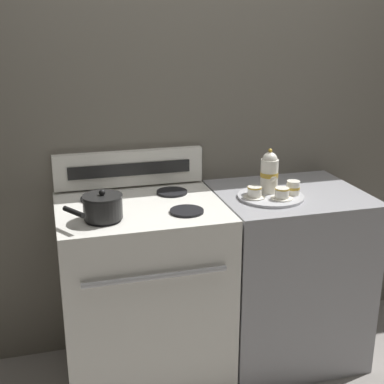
% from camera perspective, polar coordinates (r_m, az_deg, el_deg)
% --- Properties ---
extents(ground_plane, '(6.00, 6.00, 0.00)m').
position_cam_1_polar(ground_plane, '(3.02, 2.29, -17.52)').
color(ground_plane, gray).
extents(wall_back, '(6.00, 0.05, 2.20)m').
position_cam_1_polar(wall_back, '(2.86, 0.45, 4.81)').
color(wall_back, '#666056').
rests_on(wall_back, ground).
extents(stove, '(0.78, 0.67, 0.93)m').
position_cam_1_polar(stove, '(2.70, -5.25, -10.70)').
color(stove, silver).
rests_on(stove, ground).
extents(control_panel, '(0.76, 0.05, 0.18)m').
position_cam_1_polar(control_panel, '(2.76, -6.71, 2.53)').
color(control_panel, silver).
rests_on(control_panel, stove).
extents(side_counter, '(0.73, 0.64, 0.92)m').
position_cam_1_polar(side_counter, '(2.91, 9.91, -8.66)').
color(side_counter, '#939399').
rests_on(side_counter, ground).
extents(saucepan, '(0.26, 0.23, 0.13)m').
position_cam_1_polar(saucepan, '(2.33, -9.55, -1.54)').
color(saucepan, black).
rests_on(saucepan, stove).
extents(serving_tray, '(0.32, 0.32, 0.01)m').
position_cam_1_polar(serving_tray, '(2.63, 8.39, -0.48)').
color(serving_tray, '#B2B2B7').
rests_on(serving_tray, side_counter).
extents(teapot, '(0.09, 0.14, 0.22)m').
position_cam_1_polar(teapot, '(2.65, 8.26, 2.10)').
color(teapot, white).
rests_on(teapot, serving_tray).
extents(teacup_left, '(0.10, 0.10, 0.06)m').
position_cam_1_polar(teacup_left, '(2.58, 6.68, -0.03)').
color(teacup_left, white).
rests_on(teacup_left, serving_tray).
extents(teacup_right, '(0.10, 0.10, 0.06)m').
position_cam_1_polar(teacup_right, '(2.58, 9.57, -0.16)').
color(teacup_right, white).
rests_on(teacup_right, serving_tray).
extents(creamer_jug, '(0.07, 0.07, 0.07)m').
position_cam_1_polar(creamer_jug, '(2.65, 10.73, 0.45)').
color(creamer_jug, white).
rests_on(creamer_jug, serving_tray).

